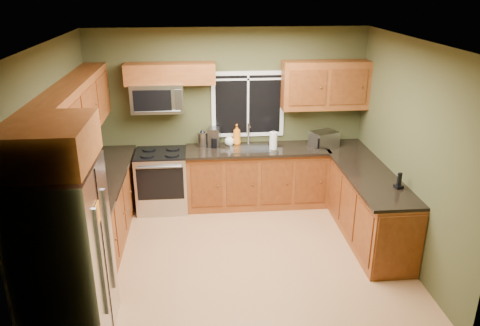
{
  "coord_description": "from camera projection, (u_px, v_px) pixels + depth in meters",
  "views": [
    {
      "loc": [
        -0.44,
        -5.19,
        3.32
      ],
      "look_at": [
        0.05,
        0.35,
        1.15
      ],
      "focal_mm": 35.0,
      "sensor_mm": 36.0,
      "label": 1
    }
  ],
  "objects": [
    {
      "name": "kettle",
      "position": [
        203.0,
        139.0,
        7.15
      ],
      "size": [
        0.16,
        0.16,
        0.28
      ],
      "color": "#B7B7BC",
      "rests_on": "countertop_back"
    },
    {
      "name": "base_cabinets_peninsula",
      "position": [
        363.0,
        201.0,
        6.54
      ],
      "size": [
        0.6,
        2.52,
        0.9
      ],
      "color": "brown",
      "rests_on": "ground"
    },
    {
      "name": "right_wall",
      "position": [
        409.0,
        153.0,
        5.74
      ],
      "size": [
        0.0,
        3.6,
        3.6
      ],
      "primitive_type": "plane",
      "rotation": [
        1.57,
        0.0,
        -1.57
      ],
      "color": "#414324",
      "rests_on": "ground"
    },
    {
      "name": "cordless_phone",
      "position": [
        399.0,
        184.0,
        5.73
      ],
      "size": [
        0.11,
        0.11,
        0.2
      ],
      "color": "black",
      "rests_on": "countertop_peninsula"
    },
    {
      "name": "window",
      "position": [
        248.0,
        104.0,
        7.17
      ],
      "size": [
        1.12,
        0.03,
        1.02
      ],
      "color": "white",
      "rests_on": "back_wall"
    },
    {
      "name": "countertop_left",
      "position": [
        98.0,
        181.0,
        6.02
      ],
      "size": [
        0.65,
        2.65,
        0.04
      ],
      "primitive_type": "cube",
      "color": "black",
      "rests_on": "base_cabinets_left"
    },
    {
      "name": "countertop_back",
      "position": [
        257.0,
        150.0,
        7.12
      ],
      "size": [
        2.17,
        0.65,
        0.04
      ],
      "primitive_type": "cube",
      "color": "black",
      "rests_on": "base_cabinets_back"
    },
    {
      "name": "toaster_oven",
      "position": [
        324.0,
        139.0,
        7.15
      ],
      "size": [
        0.47,
        0.42,
        0.24
      ],
      "color": "#B7B7BC",
      "rests_on": "countertop_back"
    },
    {
      "name": "upper_cabinets_left",
      "position": [
        76.0,
        110.0,
        5.66
      ],
      "size": [
        0.33,
        2.65,
        0.72
      ],
      "primitive_type": "cube",
      "color": "brown",
      "rests_on": "left_wall"
    },
    {
      "name": "soap_bottle_a",
      "position": [
        237.0,
        134.0,
        7.24
      ],
      "size": [
        0.15,
        0.15,
        0.32
      ],
      "primitive_type": "imported",
      "rotation": [
        0.0,
        0.0,
        -0.29
      ],
      "color": "orange",
      "rests_on": "countertop_back"
    },
    {
      "name": "front_wall",
      "position": [
        257.0,
        234.0,
        3.89
      ],
      "size": [
        4.2,
        0.0,
        4.2
      ],
      "primitive_type": "plane",
      "rotation": [
        -1.57,
        0.0,
        0.0
      ],
      "color": "#414324",
      "rests_on": "ground"
    },
    {
      "name": "soap_bottle_c",
      "position": [
        229.0,
        139.0,
        7.23
      ],
      "size": [
        0.19,
        0.19,
        0.19
      ],
      "primitive_type": "imported",
      "rotation": [
        0.0,
        0.0,
        0.4
      ],
      "color": "white",
      "rests_on": "countertop_back"
    },
    {
      "name": "floor",
      "position": [
        239.0,
        255.0,
        6.06
      ],
      "size": [
        4.2,
        4.2,
        0.0
      ],
      "primitive_type": "plane",
      "color": "#AF7A4D",
      "rests_on": "ground"
    },
    {
      "name": "microwave",
      "position": [
        158.0,
        97.0,
        6.83
      ],
      "size": [
        0.76,
        0.41,
        0.42
      ],
      "color": "#B7B7BC",
      "rests_on": "back_wall"
    },
    {
      "name": "ceiling",
      "position": [
        238.0,
        42.0,
        5.07
      ],
      "size": [
        4.2,
        4.2,
        0.0
      ],
      "primitive_type": "plane",
      "rotation": [
        3.14,
        0.0,
        0.0
      ],
      "color": "white",
      "rests_on": "back_wall"
    },
    {
      "name": "upper_cabinet_over_fridge",
      "position": [
        47.0,
        144.0,
        3.97
      ],
      "size": [
        0.72,
        0.9,
        0.38
      ],
      "primitive_type": "cube",
      "color": "brown",
      "rests_on": "left_wall"
    },
    {
      "name": "refrigerator",
      "position": [
        66.0,
        258.0,
        4.38
      ],
      "size": [
        0.74,
        0.9,
        1.8
      ],
      "color": "#B7B7BC",
      "rests_on": "ground"
    },
    {
      "name": "coffee_maker",
      "position": [
        214.0,
        138.0,
        7.17
      ],
      "size": [
        0.21,
        0.26,
        0.29
      ],
      "color": "slate",
      "rests_on": "countertop_back"
    },
    {
      "name": "base_cabinets_left",
      "position": [
        100.0,
        213.0,
        6.18
      ],
      "size": [
        0.6,
        2.65,
        0.9
      ],
      "primitive_type": "cube",
      "color": "brown",
      "rests_on": "ground"
    },
    {
      "name": "base_cabinets_back",
      "position": [
        257.0,
        177.0,
        7.32
      ],
      "size": [
        2.17,
        0.6,
        0.9
      ],
      "primitive_type": "cube",
      "color": "brown",
      "rests_on": "ground"
    },
    {
      "name": "paper_towel_roll",
      "position": [
        273.0,
        141.0,
        7.04
      ],
      "size": [
        0.13,
        0.13,
        0.29
      ],
      "color": "white",
      "rests_on": "countertop_back"
    },
    {
      "name": "back_wall",
      "position": [
        229.0,
        117.0,
        7.23
      ],
      "size": [
        4.2,
        0.0,
        4.2
      ],
      "primitive_type": "plane",
      "rotation": [
        1.57,
        0.0,
        0.0
      ],
      "color": "#414324",
      "rests_on": "ground"
    },
    {
      "name": "sink",
      "position": [
        250.0,
        147.0,
        7.12
      ],
      "size": [
        0.6,
        0.42,
        0.36
      ],
      "color": "slate",
      "rests_on": "countertop_back"
    },
    {
      "name": "upper_cabinets_back_left",
      "position": [
        170.0,
        74.0,
        6.75
      ],
      "size": [
        1.3,
        0.33,
        0.3
      ],
      "primitive_type": "cube",
      "color": "brown",
      "rests_on": "back_wall"
    },
    {
      "name": "left_wall",
      "position": [
        57.0,
        164.0,
        5.39
      ],
      "size": [
        0.0,
        3.6,
        3.6
      ],
      "primitive_type": "plane",
      "rotation": [
        1.57,
        0.0,
        1.57
      ],
      "color": "#414324",
      "rests_on": "ground"
    },
    {
      "name": "countertop_peninsula",
      "position": [
        364.0,
        169.0,
        6.38
      ],
      "size": [
        0.65,
        2.5,
        0.04
      ],
      "primitive_type": "cube",
      "color": "black",
      "rests_on": "base_cabinets_peninsula"
    },
    {
      "name": "range",
      "position": [
        162.0,
        180.0,
        7.16
      ],
      "size": [
        0.76,
        0.69,
        0.94
      ],
      "color": "#B7B7BC",
      "rests_on": "ground"
    },
    {
      "name": "upper_cabinets_back_right",
      "position": [
        325.0,
        85.0,
        7.02
      ],
      "size": [
        1.3,
        0.33,
        0.72
      ],
      "primitive_type": "cube",
      "color": "brown",
      "rests_on": "back_wall"
    }
  ]
}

